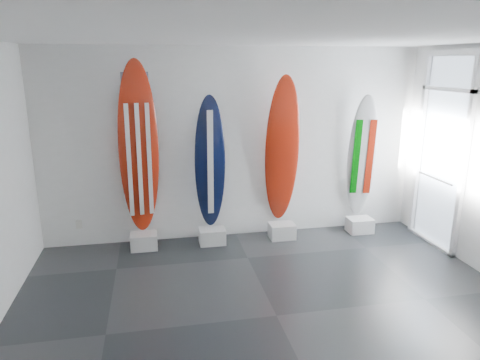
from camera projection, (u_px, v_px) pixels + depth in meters
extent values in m
plane|color=black|center=(276.00, 316.00, 4.94)|extent=(6.00, 6.00, 0.00)
plane|color=white|center=(283.00, 35.00, 4.16)|extent=(6.00, 6.00, 0.00)
plane|color=white|center=(235.00, 145.00, 6.92)|extent=(6.00, 0.00, 6.00)
plane|color=white|center=(420.00, 323.00, 2.18)|extent=(6.00, 0.00, 6.00)
cube|color=silver|center=(144.00, 241.00, 6.70)|extent=(0.40, 0.30, 0.24)
ellipsoid|color=maroon|center=(139.00, 149.00, 6.43)|extent=(0.61, 0.28, 2.58)
cube|color=silver|center=(212.00, 236.00, 6.89)|extent=(0.40, 0.30, 0.24)
ellipsoid|color=black|center=(210.00, 163.00, 6.69)|extent=(0.47, 0.21, 2.07)
cube|color=silver|center=(282.00, 231.00, 7.10)|extent=(0.40, 0.30, 0.24)
ellipsoid|color=maroon|center=(282.00, 151.00, 6.87)|extent=(0.57, 0.46, 2.36)
cube|color=silver|center=(360.00, 225.00, 7.36)|extent=(0.40, 0.30, 0.24)
ellipsoid|color=silver|center=(362.00, 157.00, 7.16)|extent=(0.53, 0.43, 2.05)
cube|color=silver|center=(79.00, 224.00, 6.74)|extent=(0.09, 0.02, 0.13)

